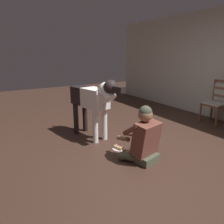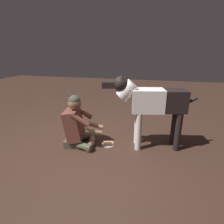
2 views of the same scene
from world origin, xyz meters
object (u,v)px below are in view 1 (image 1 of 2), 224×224
(large_dog, at_px, (93,100))
(hot_dog_on_plate, at_px, (119,148))
(dining_chair_left_of_pair, at_px, (218,100))
(person_sitting_on_floor, at_px, (143,139))

(large_dog, relative_size, hot_dog_on_plate, 6.71)
(dining_chair_left_of_pair, distance_m, person_sitting_on_floor, 2.66)
(hot_dog_on_plate, bearing_deg, large_dog, -168.49)
(person_sitting_on_floor, bearing_deg, large_dog, -168.49)
(dining_chair_left_of_pair, bearing_deg, hot_dog_on_plate, -90.37)
(person_sitting_on_floor, xyz_separation_m, large_dog, (-1.16, -0.24, 0.40))
(dining_chair_left_of_pair, height_order, person_sitting_on_floor, dining_chair_left_of_pair)
(dining_chair_left_of_pair, height_order, hot_dog_on_plate, dining_chair_left_of_pair)
(large_dog, height_order, hot_dog_on_plate, large_dog)
(person_sitting_on_floor, relative_size, hot_dog_on_plate, 4.00)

